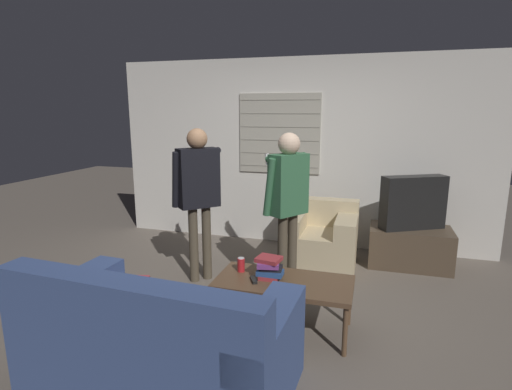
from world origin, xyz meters
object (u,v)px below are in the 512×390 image
(couch_blue, at_px, (157,343))
(book_stack, at_px, (269,267))
(armchair_beige, at_px, (320,239))
(person_left_standing, at_px, (198,186))
(soda_can, at_px, (241,265))
(spare_remote, at_px, (254,280))
(coffee_table, at_px, (284,285))
(person_right_standing, at_px, (287,192))
(tv, at_px, (413,202))

(couch_blue, bearing_deg, book_stack, 64.81)
(couch_blue, bearing_deg, armchair_beige, 76.65)
(person_left_standing, relative_size, soda_can, 13.28)
(couch_blue, bearing_deg, soda_can, 79.92)
(armchair_beige, relative_size, spare_remote, 6.43)
(coffee_table, bearing_deg, person_right_standing, 100.62)
(soda_can, distance_m, spare_remote, 0.24)
(couch_blue, xyz_separation_m, person_right_standing, (0.50, 1.76, 0.71))
(person_right_standing, bearing_deg, book_stack, -144.21)
(tv, distance_m, book_stack, 2.26)
(coffee_table, relative_size, tv, 1.49)
(book_stack, xyz_separation_m, soda_can, (-0.28, 0.07, -0.04))
(armchair_beige, bearing_deg, person_left_standing, 33.99)
(armchair_beige, relative_size, coffee_table, 0.75)
(person_right_standing, bearing_deg, armchair_beige, 16.36)
(spare_remote, bearing_deg, coffee_table, -7.63)
(armchair_beige, distance_m, coffee_table, 1.60)
(person_right_standing, relative_size, book_stack, 6.84)
(couch_blue, bearing_deg, spare_remote, 67.72)
(armchair_beige, height_order, person_right_standing, person_right_standing)
(book_stack, relative_size, spare_remote, 1.80)
(soda_can, bearing_deg, tv, 48.83)
(coffee_table, height_order, spare_remote, spare_remote)
(coffee_table, xyz_separation_m, soda_can, (-0.41, 0.08, 0.10))
(couch_blue, distance_m, soda_can, 1.08)
(book_stack, bearing_deg, coffee_table, -5.32)
(armchair_beige, height_order, person_left_standing, person_left_standing)
(book_stack, bearing_deg, spare_remote, -137.66)
(armchair_beige, relative_size, book_stack, 3.58)
(armchair_beige, distance_m, book_stack, 1.61)
(tv, bearing_deg, armchair_beige, -14.22)
(person_left_standing, distance_m, book_stack, 1.35)
(tv, xyz_separation_m, soda_can, (-1.55, -1.78, -0.27))
(person_right_standing, height_order, book_stack, person_right_standing)
(armchair_beige, xyz_separation_m, person_left_standing, (-1.22, -0.82, 0.74))
(couch_blue, relative_size, soda_can, 14.39)
(person_right_standing, bearing_deg, spare_remote, -151.33)
(couch_blue, relative_size, spare_remote, 13.56)
(coffee_table, xyz_separation_m, tv, (1.14, 1.86, 0.38))
(armchair_beige, height_order, spare_remote, armchair_beige)
(couch_blue, relative_size, armchair_beige, 2.11)
(person_left_standing, xyz_separation_m, person_right_standing, (0.97, 0.04, -0.02))
(armchair_beige, xyz_separation_m, tv, (1.04, 0.27, 0.46))
(book_stack, bearing_deg, couch_blue, -118.30)
(coffee_table, bearing_deg, person_left_standing, 145.47)
(tv, bearing_deg, person_left_standing, -2.94)
(soda_can, height_order, spare_remote, soda_can)
(couch_blue, height_order, spare_remote, couch_blue)
(person_right_standing, bearing_deg, tv, -16.73)
(coffee_table, height_order, book_stack, book_stack)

